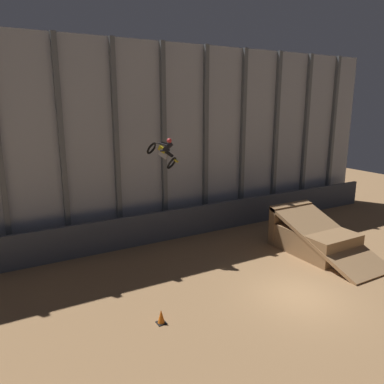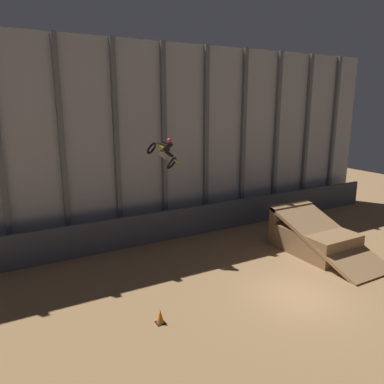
{
  "view_description": "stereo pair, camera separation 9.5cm",
  "coord_description": "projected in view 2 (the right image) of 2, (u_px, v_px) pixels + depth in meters",
  "views": [
    {
      "loc": [
        -11.53,
        -10.66,
        8.34
      ],
      "look_at": [
        -1.85,
        6.23,
        3.67
      ],
      "focal_mm": 35.0,
      "sensor_mm": 36.0,
      "label": 1
    },
    {
      "loc": [
        -11.45,
        -10.71,
        8.34
      ],
      "look_at": [
        -1.85,
        6.23,
        3.67
      ],
      "focal_mm": 35.0,
      "sensor_mm": 36.0,
      "label": 2
    }
  ],
  "objects": [
    {
      "name": "ground_plane",
      "position": [
        298.0,
        297.0,
        16.49
      ],
      "size": [
        60.0,
        60.0,
        0.0
      ],
      "primitive_type": "plane",
      "color": "#9E754C"
    },
    {
      "name": "lower_barrier",
      "position": [
        195.0,
        221.0,
        24.03
      ],
      "size": [
        31.36,
        0.2,
        1.88
      ],
      "color": "#474C56",
      "rests_on": "ground_plane"
    },
    {
      "name": "traffic_cone_near_ramp",
      "position": [
        160.0,
        317.0,
        14.45
      ],
      "size": [
        0.36,
        0.36,
        0.58
      ],
      "color": "black",
      "rests_on": "ground_plane"
    },
    {
      "name": "arena_back_wall",
      "position": [
        184.0,
        141.0,
        23.98
      ],
      "size": [
        32.0,
        0.4,
        11.85
      ],
      "color": "#A3A8B2",
      "rests_on": "ground_plane"
    },
    {
      "name": "rider_bike_solo",
      "position": [
        164.0,
        152.0,
        19.82
      ],
      "size": [
        1.58,
        1.78,
        1.7
      ],
      "rotation": [
        0.55,
        0.0,
        0.64
      ],
      "color": "black"
    },
    {
      "name": "dirt_ramp",
      "position": [
        312.0,
        237.0,
        21.45
      ],
      "size": [
        3.02,
        6.26,
        2.49
      ],
      "color": "#966F48",
      "rests_on": "ground_plane"
    }
  ]
}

